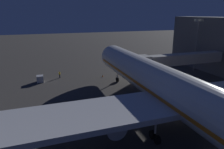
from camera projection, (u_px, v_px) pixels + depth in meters
The scene contains 8 objects.
ground_plane at pixel (151, 110), 36.79m from camera, with size 320.00×320.00×0.00m, color #383533.
airliner_at_gate at pixel (181, 96), 28.28m from camera, with size 58.07×62.78×19.84m.
jet_bridge at pixel (174, 60), 49.92m from camera, with size 24.13×3.40×7.42m.
apron_floodlight_mast at pixel (197, 41), 59.77m from camera, with size 2.90×0.50×15.17m.
baggage_container_far_row at pixel (40, 79), 51.84m from camera, with size 1.61×1.82×1.68m, color #B7BABF.
ground_crew_under_port_wing at pixel (60, 74), 55.09m from camera, with size 0.40×0.40×1.81m.
traffic_cone_nose_port at pixel (118, 74), 57.79m from camera, with size 0.36×0.36×0.55m, color orange.
traffic_cone_nose_starboard at pixel (103, 76), 56.39m from camera, with size 0.36×0.36×0.55m, color orange.
Camera 1 is at (17.68, 29.26, 16.59)m, focal length 32.94 mm.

